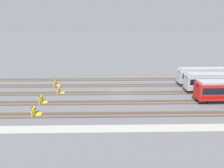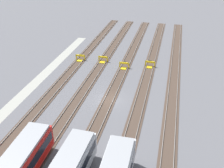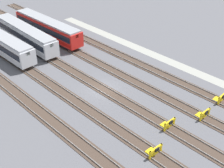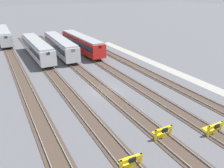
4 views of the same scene
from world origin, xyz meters
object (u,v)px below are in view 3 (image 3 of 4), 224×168
at_px(subway_car_front_row_right_inner, 1,43).
at_px(bumper_stop_near_inner_track, 203,114).
at_px(subway_car_front_row_left_inner, 48,28).
at_px(bumper_stop_far_inner_track, 154,151).
at_px(subway_car_front_row_leftmost, 25,35).
at_px(bumper_stop_middle_track, 168,124).
at_px(bumper_stop_nearest_track, 220,98).

xyz_separation_m(subway_car_front_row_right_inner, bumper_stop_near_inner_track, (-34.89, -9.69, -1.53)).
xyz_separation_m(subway_car_front_row_left_inner, bumper_stop_near_inner_track, (-34.89, 0.04, -1.53)).
height_order(subway_car_front_row_right_inner, bumper_stop_far_inner_track, subway_car_front_row_right_inner).
relative_size(subway_car_front_row_leftmost, bumper_stop_near_inner_track, 9.01).
distance_m(bumper_stop_near_inner_track, bumper_stop_far_inner_track, 9.66).
xyz_separation_m(subway_car_front_row_left_inner, bumper_stop_far_inner_track, (-34.73, 9.70, -1.53)).
bearing_deg(subway_car_front_row_left_inner, bumper_stop_middle_track, 171.59).
bearing_deg(bumper_stop_nearest_track, bumper_stop_far_inner_track, 90.78).
distance_m(subway_car_front_row_left_inner, subway_car_front_row_right_inner, 9.73).
bearing_deg(subway_car_front_row_leftmost, bumper_stop_far_inner_track, 172.17).
bearing_deg(bumper_stop_near_inner_track, bumper_stop_far_inner_track, 89.09).
xyz_separation_m(subway_car_front_row_leftmost, bumper_stop_nearest_track, (-34.54, -9.70, -1.53)).
distance_m(subway_car_front_row_left_inner, bumper_stop_middle_track, 33.35).
bearing_deg(subway_car_front_row_leftmost, bumper_stop_nearest_track, -164.31).
height_order(bumper_stop_near_inner_track, bumper_stop_middle_track, same).
bearing_deg(subway_car_front_row_leftmost, subway_car_front_row_left_inner, -90.00).
relative_size(subway_car_front_row_leftmost, bumper_stop_nearest_track, 9.00).
relative_size(subway_car_front_row_left_inner, bumper_stop_nearest_track, 8.99).
xyz_separation_m(bumper_stop_middle_track, bumper_stop_far_inner_track, (-1.78, 4.83, 0.00)).
relative_size(bumper_stop_nearest_track, bumper_stop_far_inner_track, 1.00).
distance_m(subway_car_front_row_leftmost, subway_car_front_row_right_inner, 4.81).
bearing_deg(bumper_stop_nearest_track, bumper_stop_middle_track, 80.70).
height_order(subway_car_front_row_leftmost, subway_car_front_row_left_inner, same).
bearing_deg(subway_car_front_row_left_inner, bumper_stop_nearest_track, -172.12).
height_order(subway_car_front_row_leftmost, bumper_stop_nearest_track, subway_car_front_row_leftmost).
bearing_deg(bumper_stop_far_inner_track, bumper_stop_middle_track, -69.79).
bearing_deg(subway_car_front_row_right_inner, bumper_stop_nearest_track, -157.22).
bearing_deg(bumper_stop_far_inner_track, subway_car_front_row_leftmost, -7.83).
height_order(subway_car_front_row_right_inner, bumper_stop_near_inner_track, subway_car_front_row_right_inner).
relative_size(bumper_stop_near_inner_track, bumper_stop_far_inner_track, 1.00).
distance_m(subway_car_front_row_right_inner, bumper_stop_nearest_track, 37.49).
bearing_deg(bumper_stop_middle_track, subway_car_front_row_right_inner, 8.39).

